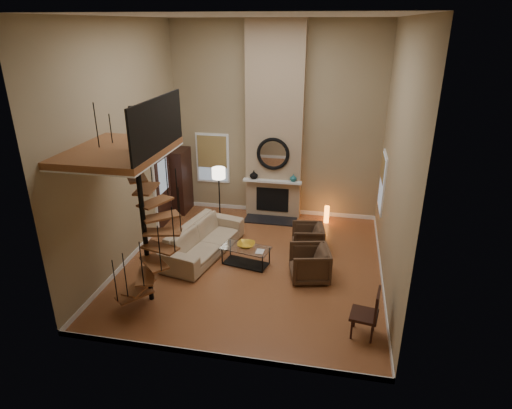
% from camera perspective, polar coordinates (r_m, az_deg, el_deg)
% --- Properties ---
extents(ground, '(6.00, 6.50, 0.01)m').
position_cam_1_polar(ground, '(10.62, -0.43, -7.84)').
color(ground, '#A96336').
rests_on(ground, ground).
extents(back_wall, '(6.00, 0.02, 5.50)m').
position_cam_1_polar(back_wall, '(12.63, 2.58, 10.59)').
color(back_wall, '#998663').
rests_on(back_wall, ground).
extents(front_wall, '(6.00, 0.02, 5.50)m').
position_cam_1_polar(front_wall, '(6.56, -6.27, -1.13)').
color(front_wall, '#998663').
rests_on(front_wall, ground).
extents(left_wall, '(0.02, 6.50, 5.50)m').
position_cam_1_polar(left_wall, '(10.53, -16.80, 7.21)').
color(left_wall, '#998663').
rests_on(left_wall, ground).
extents(right_wall, '(0.02, 6.50, 5.50)m').
position_cam_1_polar(right_wall, '(9.40, 17.80, 5.30)').
color(right_wall, '#998663').
rests_on(right_wall, ground).
extents(ceiling, '(6.00, 6.50, 0.01)m').
position_cam_1_polar(ceiling, '(9.15, -0.54, 23.36)').
color(ceiling, silver).
rests_on(ceiling, back_wall).
extents(baseboard_back, '(6.00, 0.02, 0.12)m').
position_cam_1_polar(baseboard_back, '(13.44, 2.38, -0.71)').
color(baseboard_back, white).
rests_on(baseboard_back, ground).
extents(baseboard_front, '(6.00, 0.02, 0.12)m').
position_cam_1_polar(baseboard_front, '(8.03, -5.40, -18.96)').
color(baseboard_front, white).
rests_on(baseboard_front, ground).
extents(baseboard_left, '(0.02, 6.50, 0.12)m').
position_cam_1_polar(baseboard_left, '(11.50, -15.26, -5.80)').
color(baseboard_left, white).
rests_on(baseboard_left, ground).
extents(baseboard_right, '(0.02, 6.50, 0.12)m').
position_cam_1_polar(baseboard_right, '(10.48, 16.00, -8.86)').
color(baseboard_right, white).
rests_on(baseboard_right, ground).
extents(chimney_breast, '(1.60, 0.38, 5.50)m').
position_cam_1_polar(chimney_breast, '(12.44, 2.44, 10.41)').
color(chimney_breast, tan).
rests_on(chimney_breast, ground).
extents(hearth, '(1.50, 0.60, 0.04)m').
position_cam_1_polar(hearth, '(12.85, 1.90, -2.03)').
color(hearth, black).
rests_on(hearth, ground).
extents(firebox, '(0.95, 0.02, 0.72)m').
position_cam_1_polar(firebox, '(12.90, 2.14, 0.63)').
color(firebox, black).
rests_on(firebox, chimney_breast).
extents(mantel, '(1.70, 0.18, 0.06)m').
position_cam_1_polar(mantel, '(12.62, 2.13, 3.03)').
color(mantel, white).
rests_on(mantel, chimney_breast).
extents(mirror_frame, '(0.94, 0.10, 0.94)m').
position_cam_1_polar(mirror_frame, '(12.43, 2.22, 6.59)').
color(mirror_frame, black).
rests_on(mirror_frame, chimney_breast).
extents(mirror_disc, '(0.80, 0.01, 0.80)m').
position_cam_1_polar(mirror_disc, '(12.44, 2.23, 6.61)').
color(mirror_disc, white).
rests_on(mirror_disc, chimney_breast).
extents(vase_left, '(0.24, 0.24, 0.25)m').
position_cam_1_polar(vase_left, '(12.70, -0.29, 3.91)').
color(vase_left, black).
rests_on(vase_left, mantel).
extents(vase_right, '(0.20, 0.20, 0.21)m').
position_cam_1_polar(vase_right, '(12.53, 4.88, 3.48)').
color(vase_right, '#1C5C63').
rests_on(vase_right, mantel).
extents(window_back, '(1.02, 0.06, 1.52)m').
position_cam_1_polar(window_back, '(13.29, -5.68, 6.10)').
color(window_back, white).
rests_on(window_back, back_wall).
extents(window_right, '(0.06, 1.02, 1.52)m').
position_cam_1_polar(window_right, '(11.63, 16.14, 2.90)').
color(window_right, white).
rests_on(window_right, right_wall).
extents(entry_door, '(0.10, 1.05, 2.16)m').
position_cam_1_polar(entry_door, '(12.56, -12.06, 1.95)').
color(entry_door, white).
rests_on(entry_door, ground).
extents(loft, '(1.70, 2.20, 1.09)m').
position_cam_1_polar(loft, '(8.44, -16.91, 6.94)').
color(loft, brown).
rests_on(loft, left_wall).
extents(spiral_stair, '(1.47, 1.47, 4.06)m').
position_cam_1_polar(spiral_stair, '(8.81, -14.32, -2.20)').
color(spiral_stair, black).
rests_on(spiral_stair, ground).
extents(hutch, '(0.41, 0.87, 1.95)m').
position_cam_1_polar(hutch, '(13.42, -9.70, 3.02)').
color(hutch, black).
rests_on(hutch, ground).
extents(sofa, '(1.56, 2.76, 0.76)m').
position_cam_1_polar(sofa, '(11.00, -6.87, -4.49)').
color(sofa, tan).
rests_on(sofa, ground).
extents(armchair_near, '(0.90, 0.88, 0.71)m').
position_cam_1_polar(armchair_near, '(11.12, 7.12, -4.41)').
color(armchair_near, '#483221').
rests_on(armchair_near, ground).
extents(armchair_far, '(1.03, 1.01, 0.79)m').
position_cam_1_polar(armchair_far, '(10.02, 7.42, -7.66)').
color(armchair_far, '#483221').
rests_on(armchair_far, ground).
extents(coffee_table, '(1.24, 0.79, 0.44)m').
position_cam_1_polar(coffee_table, '(10.49, -1.35, -6.44)').
color(coffee_table, silver).
rests_on(coffee_table, ground).
extents(bowl, '(0.42, 0.42, 0.10)m').
position_cam_1_polar(bowl, '(10.43, -1.30, -5.28)').
color(bowl, gold).
rests_on(bowl, coffee_table).
extents(book, '(0.19, 0.25, 0.02)m').
position_cam_1_polar(book, '(10.21, 0.39, -6.15)').
color(book, gray).
rests_on(book, coffee_table).
extents(floor_lamp, '(0.37, 0.37, 1.70)m').
position_cam_1_polar(floor_lamp, '(12.15, -4.87, 3.49)').
color(floor_lamp, black).
rests_on(floor_lamp, ground).
extents(accent_lamp, '(0.14, 0.14, 0.51)m').
position_cam_1_polar(accent_lamp, '(12.81, 9.17, -1.28)').
color(accent_lamp, orange).
rests_on(accent_lamp, ground).
extents(side_chair, '(0.56, 0.56, 1.01)m').
position_cam_1_polar(side_chair, '(8.42, 14.54, -13.41)').
color(side_chair, black).
rests_on(side_chair, ground).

